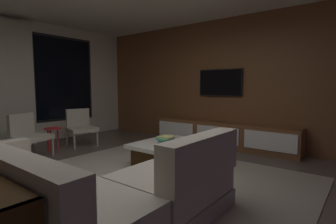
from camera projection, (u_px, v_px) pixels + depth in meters
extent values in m
plane|color=#564C44|center=(129.00, 188.00, 3.25)|extent=(9.20, 9.20, 0.00)
cube|color=silver|center=(4.00, 82.00, 5.36)|extent=(6.60, 0.12, 2.70)
cube|color=black|center=(64.00, 79.00, 6.33)|extent=(1.52, 0.02, 2.02)
cube|color=black|center=(65.00, 79.00, 6.32)|extent=(1.40, 0.03, 1.90)
cube|color=brown|center=(233.00, 83.00, 5.53)|extent=(0.12, 7.80, 2.70)
cube|color=gray|center=(153.00, 181.00, 3.47)|extent=(3.20, 3.80, 0.01)
cube|color=#A49C8C|center=(36.00, 216.00, 2.36)|extent=(0.90, 2.50, 0.18)
cube|color=beige|center=(34.00, 194.00, 2.34)|extent=(0.86, 2.42, 0.24)
cube|color=#A49C8C|center=(171.00, 203.00, 2.64)|extent=(1.10, 0.90, 0.18)
cube|color=beige|center=(171.00, 182.00, 2.62)|extent=(1.07, 0.86, 0.24)
cube|color=beige|center=(202.00, 157.00, 2.37)|extent=(1.10, 0.20, 0.40)
cube|color=#B2A893|center=(20.00, 178.00, 1.94)|extent=(0.10, 0.36, 0.36)
cube|color=#3D260E|center=(175.00, 156.00, 4.18)|extent=(1.00, 1.00, 0.30)
cube|color=white|center=(175.00, 145.00, 4.16)|extent=(1.16, 1.16, 0.06)
cube|color=#7C87C9|center=(165.00, 142.00, 4.15)|extent=(0.23, 0.14, 0.03)
cube|color=#5E7947|center=(167.00, 141.00, 4.15)|extent=(0.24, 0.16, 0.03)
cube|color=teal|center=(165.00, 139.00, 4.14)|extent=(0.25, 0.18, 0.03)
cube|color=#D3CB6F|center=(166.00, 137.00, 4.15)|extent=(0.20, 0.21, 0.03)
cylinder|color=#B2ADA0|center=(97.00, 138.00, 5.50)|extent=(0.04, 0.04, 0.36)
cylinder|color=#B2ADA0|center=(74.00, 141.00, 5.21)|extent=(0.04, 0.04, 0.36)
cylinder|color=#B2ADA0|center=(89.00, 135.00, 5.89)|extent=(0.04, 0.04, 0.36)
cylinder|color=#B2ADA0|center=(67.00, 137.00, 5.61)|extent=(0.04, 0.04, 0.36)
cube|color=beige|center=(82.00, 129.00, 5.53)|extent=(0.67, 0.68, 0.08)
cube|color=beige|center=(78.00, 117.00, 5.70)|extent=(0.49, 0.20, 0.38)
cylinder|color=#B2ADA0|center=(53.00, 146.00, 4.76)|extent=(0.04, 0.04, 0.36)
cylinder|color=#B2ADA0|center=(30.00, 152.00, 4.32)|extent=(0.04, 0.04, 0.36)
cylinder|color=#B2ADA0|center=(33.00, 144.00, 4.95)|extent=(0.04, 0.04, 0.36)
cylinder|color=#B2ADA0|center=(9.00, 149.00, 4.51)|extent=(0.04, 0.04, 0.36)
cube|color=beige|center=(31.00, 138.00, 4.62)|extent=(0.67, 0.68, 0.08)
cube|color=beige|center=(21.00, 124.00, 4.69)|extent=(0.49, 0.20, 0.38)
cylinder|color=red|center=(48.00, 140.00, 5.02)|extent=(0.03, 0.03, 0.46)
cylinder|color=red|center=(58.00, 139.00, 5.18)|extent=(0.03, 0.03, 0.46)
cylinder|color=red|center=(51.00, 139.00, 5.16)|extent=(0.03, 0.03, 0.46)
cylinder|color=red|center=(53.00, 128.00, 5.08)|extent=(0.32, 0.32, 0.02)
cube|color=brown|center=(222.00, 134.00, 5.47)|extent=(0.44, 3.10, 0.52)
cube|color=white|center=(270.00, 141.00, 4.65)|extent=(0.02, 0.93, 0.33)
cube|color=white|center=(217.00, 135.00, 5.29)|extent=(0.02, 0.93, 0.33)
cube|color=white|center=(175.00, 130.00, 5.93)|extent=(0.02, 0.93, 0.33)
cube|color=black|center=(262.00, 147.00, 4.93)|extent=(0.33, 0.68, 0.19)
cube|color=tan|center=(276.00, 149.00, 4.77)|extent=(0.03, 0.04, 0.19)
cube|color=beige|center=(266.00, 149.00, 4.88)|extent=(0.03, 0.04, 0.15)
cube|color=slate|center=(257.00, 147.00, 4.99)|extent=(0.03, 0.04, 0.17)
cube|color=#B6D671|center=(248.00, 146.00, 5.09)|extent=(0.03, 0.04, 0.15)
cube|color=black|center=(220.00, 83.00, 5.60)|extent=(0.04, 0.99, 0.57)
cube|color=black|center=(220.00, 83.00, 5.59)|extent=(0.05, 0.95, 0.53)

